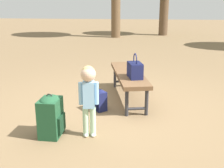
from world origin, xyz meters
TOP-DOWN VIEW (x-y plane):
  - ground_plane at (0.00, 0.00)m, footprint 40.00×40.00m
  - park_bench at (-0.57, 0.18)m, footprint 1.65×0.72m
  - handbag at (-0.25, 0.29)m, footprint 0.36×0.26m
  - child_standing at (0.80, -0.22)m, footprint 0.17×0.23m
  - backpack_large at (0.85, -0.67)m, footprint 0.32×0.29m
  - backpack_small at (-0.03, -0.21)m, footprint 0.24×0.24m

SIDE VIEW (x-z plane):
  - ground_plane at x=0.00m, z-range 0.00..0.00m
  - backpack_small at x=-0.03m, z-range 0.00..0.33m
  - backpack_large at x=0.85m, z-range 0.00..0.53m
  - park_bench at x=-0.57m, z-range 0.17..0.62m
  - child_standing at x=0.80m, z-range 0.14..1.00m
  - handbag at x=-0.25m, z-range 0.39..0.76m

